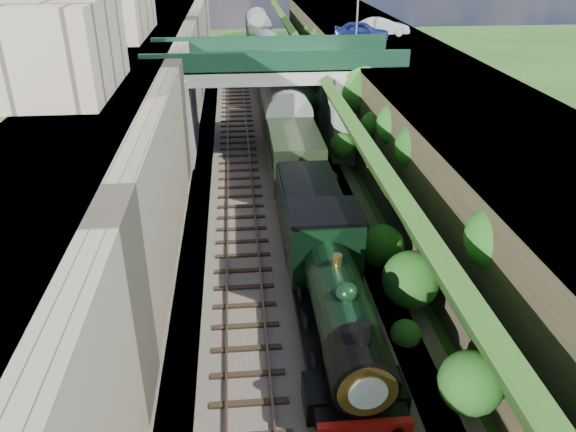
{
  "coord_description": "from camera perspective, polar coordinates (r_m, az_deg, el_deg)",
  "views": [
    {
      "loc": [
        -2.02,
        -12.45,
        13.43
      ],
      "look_at": [
        0.0,
        8.9,
        2.62
      ],
      "focal_mm": 35.0,
      "sensor_mm": 36.0,
      "label": 1
    }
  ],
  "objects": [
    {
      "name": "ground",
      "position": [
        18.43,
        2.77,
        -20.1
      ],
      "size": [
        160.0,
        160.0,
        0.0
      ],
      "primitive_type": "plane",
      "color": "#1E4714",
      "rests_on": "ground"
    },
    {
      "name": "coach_rear",
      "position": [
        74.51,
        -3.0,
        17.92
      ],
      "size": [
        2.9,
        18.0,
        3.7
      ],
      "color": "black",
      "rests_on": "trackbed"
    },
    {
      "name": "car_silver",
      "position": [
        46.96,
        9.56,
        18.43
      ],
      "size": [
        4.21,
        1.81,
        1.35
      ],
      "primitive_type": "imported",
      "rotation": [
        0.0,
        0.0,
        1.66
      ],
      "color": "#B5B4B9",
      "rests_on": "street_plateau_right"
    },
    {
      "name": "trackbed",
      "position": [
        35.14,
        -1.71,
        4.43
      ],
      "size": [
        10.0,
        90.0,
        0.2
      ],
      "primitive_type": "cube",
      "color": "#473F38",
      "rests_on": "ground"
    },
    {
      "name": "coach_middle",
      "position": [
        56.03,
        -2.06,
        15.0
      ],
      "size": [
        2.9,
        18.0,
        3.7
      ],
      "color": "black",
      "rests_on": "trackbed"
    },
    {
      "name": "street_plateau_left",
      "position": [
        34.65,
        -16.99,
        8.92
      ],
      "size": [
        6.0,
        90.0,
        7.0
      ],
      "primitive_type": "cube",
      "color": "#262628",
      "rests_on": "ground"
    },
    {
      "name": "retaining_wall",
      "position": [
        34.12,
        -11.16,
        9.31
      ],
      "size": [
        1.0,
        90.0,
        7.0
      ],
      "primitive_type": "cube",
      "color": "#756B56",
      "rests_on": "ground"
    },
    {
      "name": "track_right",
      "position": [
        35.18,
        0.25,
        4.72
      ],
      "size": [
        2.5,
        90.0,
        0.2
      ],
      "color": "black",
      "rests_on": "trackbed"
    },
    {
      "name": "embankment_slope",
      "position": [
        32.94,
        7.56,
        8.12
      ],
      "size": [
        4.61,
        90.0,
        6.55
      ],
      "color": "#1E4714",
      "rests_on": "ground"
    },
    {
      "name": "tree",
      "position": [
        36.54,
        7.48,
        12.61
      ],
      "size": [
        3.6,
        3.8,
        6.6
      ],
      "color": "black",
      "rests_on": "ground"
    },
    {
      "name": "locomotive",
      "position": [
        19.99,
        4.93,
        -8.64
      ],
      "size": [
        3.1,
        10.22,
        3.83
      ],
      "color": "black",
      "rests_on": "trackbed"
    },
    {
      "name": "car_blue",
      "position": [
        44.43,
        7.47,
        18.14
      ],
      "size": [
        4.38,
        2.52,
        1.4
      ],
      "primitive_type": "imported",
      "rotation": [
        0.0,
        0.0,
        1.35
      ],
      "color": "navy",
      "rests_on": "street_plateau_right"
    },
    {
      "name": "road_bridge",
      "position": [
        37.75,
        -0.75,
        12.39
      ],
      "size": [
        16.0,
        6.4,
        7.25
      ],
      "color": "gray",
      "rests_on": "ground"
    },
    {
      "name": "building_near",
      "position": [
        27.85,
        -21.77,
        15.78
      ],
      "size": [
        4.0,
        8.0,
        4.0
      ],
      "primitive_type": "cube",
      "color": "gray",
      "rests_on": "street_plateau_left"
    },
    {
      "name": "coach_front",
      "position": [
        37.86,
        -0.27,
        9.24
      ],
      "size": [
        2.9,
        18.0,
        3.7
      ],
      "color": "black",
      "rests_on": "trackbed"
    },
    {
      "name": "street_plateau_right",
      "position": [
        35.95,
        13.72,
        9.32
      ],
      "size": [
        8.0,
        90.0,
        6.25
      ],
      "primitive_type": "cube",
      "color": "#262628",
      "rests_on": "ground"
    },
    {
      "name": "track_left",
      "position": [
        35.03,
        -4.99,
        4.52
      ],
      "size": [
        2.5,
        90.0,
        0.2
      ],
      "color": "black",
      "rests_on": "trackbed"
    },
    {
      "name": "tender",
      "position": [
        26.38,
        2.19,
        0.11
      ],
      "size": [
        2.7,
        6.0,
        3.05
      ],
      "color": "black",
      "rests_on": "trackbed"
    }
  ]
}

